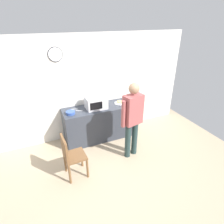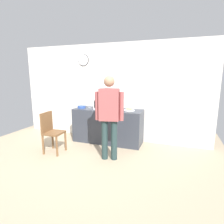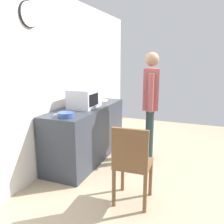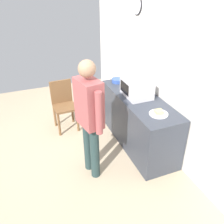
{
  "view_description": "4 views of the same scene",
  "coord_description": "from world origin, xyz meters",
  "px_view_note": "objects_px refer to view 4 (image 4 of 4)",
  "views": [
    {
      "loc": [
        -1.3,
        -2.77,
        2.9
      ],
      "look_at": [
        0.29,
        0.83,
        0.9
      ],
      "focal_mm": 30.01,
      "sensor_mm": 36.0,
      "label": 1
    },
    {
      "loc": [
        1.82,
        -3.19,
        1.75
      ],
      "look_at": [
        0.37,
        0.81,
        0.91
      ],
      "focal_mm": 29.57,
      "sensor_mm": 36.0,
      "label": 2
    },
    {
      "loc": [
        -3.24,
        -0.54,
        1.65
      ],
      "look_at": [
        0.21,
        0.81,
        0.81
      ],
      "focal_mm": 37.89,
      "sensor_mm": 36.0,
      "label": 3
    },
    {
      "loc": [
        3.12,
        -0.47,
        2.59
      ],
      "look_at": [
        0.26,
        0.68,
        0.82
      ],
      "focal_mm": 37.72,
      "sensor_mm": 36.0,
      "label": 4
    }
  ],
  "objects_px": {
    "sandwich_plate": "(159,113)",
    "salad_bowl": "(117,80)",
    "wooden_chair": "(64,103)",
    "fork_utensil": "(126,86)",
    "spoon_utensil": "(131,83)",
    "person_standing": "(89,113)",
    "microwave": "(137,88)"
  },
  "relations": [
    {
      "from": "sandwich_plate",
      "to": "wooden_chair",
      "type": "bearing_deg",
      "value": -145.38
    },
    {
      "from": "person_standing",
      "to": "fork_utensil",
      "type": "bearing_deg",
      "value": 133.36
    },
    {
      "from": "microwave",
      "to": "spoon_utensil",
      "type": "xyz_separation_m",
      "value": [
        -0.51,
        0.15,
        -0.15
      ]
    },
    {
      "from": "spoon_utensil",
      "to": "person_standing",
      "type": "relative_size",
      "value": 0.1
    },
    {
      "from": "person_standing",
      "to": "wooden_chair",
      "type": "height_order",
      "value": "person_standing"
    },
    {
      "from": "microwave",
      "to": "fork_utensil",
      "type": "distance_m",
      "value": 0.45
    },
    {
      "from": "salad_bowl",
      "to": "spoon_utensil",
      "type": "distance_m",
      "value": 0.25
    },
    {
      "from": "sandwich_plate",
      "to": "fork_utensil",
      "type": "height_order",
      "value": "sandwich_plate"
    },
    {
      "from": "fork_utensil",
      "to": "wooden_chair",
      "type": "relative_size",
      "value": 0.18
    },
    {
      "from": "salad_bowl",
      "to": "spoon_utensil",
      "type": "xyz_separation_m",
      "value": [
        0.14,
        0.21,
        -0.03
      ]
    },
    {
      "from": "wooden_chair",
      "to": "person_standing",
      "type": "bearing_deg",
      "value": 4.39
    },
    {
      "from": "fork_utensil",
      "to": "spoon_utensil",
      "type": "xyz_separation_m",
      "value": [
        -0.09,
        0.13,
        0.0
      ]
    },
    {
      "from": "fork_utensil",
      "to": "wooden_chair",
      "type": "distance_m",
      "value": 1.23
    },
    {
      "from": "microwave",
      "to": "sandwich_plate",
      "type": "relative_size",
      "value": 1.85
    },
    {
      "from": "sandwich_plate",
      "to": "wooden_chair",
      "type": "relative_size",
      "value": 0.29
    },
    {
      "from": "microwave",
      "to": "fork_utensil",
      "type": "height_order",
      "value": "microwave"
    },
    {
      "from": "microwave",
      "to": "spoon_utensil",
      "type": "distance_m",
      "value": 0.55
    },
    {
      "from": "microwave",
      "to": "person_standing",
      "type": "bearing_deg",
      "value": -62.91
    },
    {
      "from": "fork_utensil",
      "to": "person_standing",
      "type": "relative_size",
      "value": 0.1
    },
    {
      "from": "person_standing",
      "to": "salad_bowl",
      "type": "bearing_deg",
      "value": 141.97
    },
    {
      "from": "sandwich_plate",
      "to": "person_standing",
      "type": "xyz_separation_m",
      "value": [
        -0.17,
        -0.97,
        0.12
      ]
    },
    {
      "from": "sandwich_plate",
      "to": "salad_bowl",
      "type": "xyz_separation_m",
      "value": [
        -1.31,
        -0.08,
        0.01
      ]
    },
    {
      "from": "spoon_utensil",
      "to": "wooden_chair",
      "type": "height_order",
      "value": "wooden_chair"
    },
    {
      "from": "microwave",
      "to": "person_standing",
      "type": "relative_size",
      "value": 0.29
    },
    {
      "from": "fork_utensil",
      "to": "spoon_utensil",
      "type": "bearing_deg",
      "value": 123.14
    },
    {
      "from": "salad_bowl",
      "to": "fork_utensil",
      "type": "xyz_separation_m",
      "value": [
        0.23,
        0.07,
        -0.03
      ]
    },
    {
      "from": "microwave",
      "to": "wooden_chair",
      "type": "bearing_deg",
      "value": -130.52
    },
    {
      "from": "wooden_chair",
      "to": "sandwich_plate",
      "type": "bearing_deg",
      "value": 34.62
    },
    {
      "from": "microwave",
      "to": "sandwich_plate",
      "type": "bearing_deg",
      "value": 1.73
    },
    {
      "from": "fork_utensil",
      "to": "wooden_chair",
      "type": "height_order",
      "value": "wooden_chair"
    },
    {
      "from": "person_standing",
      "to": "sandwich_plate",
      "type": "bearing_deg",
      "value": 80.03
    },
    {
      "from": "sandwich_plate",
      "to": "salad_bowl",
      "type": "bearing_deg",
      "value": -176.5
    }
  ]
}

